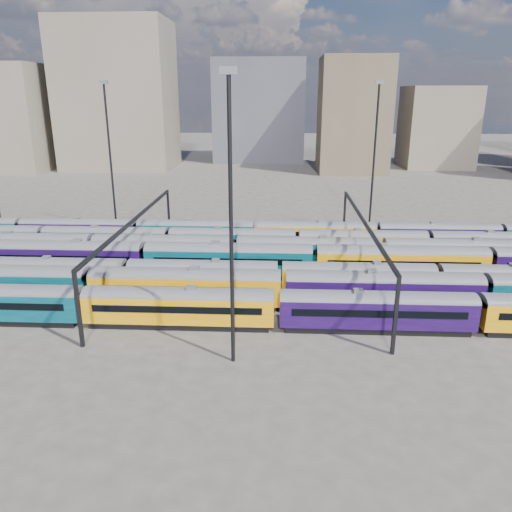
{
  "coord_description": "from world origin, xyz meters",
  "views": [
    {
      "loc": [
        -0.86,
        -62.77,
        23.69
      ],
      "look_at": [
        -3.98,
        0.1,
        3.0
      ],
      "focal_mm": 35.0,
      "sensor_mm": 36.0,
      "label": 1
    }
  ],
  "objects_px": {
    "rake_2": "(358,275)",
    "rake_1": "(283,285)",
    "mast_2": "(231,214)",
    "rake_0": "(179,303)"
  },
  "relations": [
    {
      "from": "rake_2",
      "to": "mast_2",
      "type": "height_order",
      "value": "mast_2"
    },
    {
      "from": "rake_0",
      "to": "rake_2",
      "type": "height_order",
      "value": "rake_0"
    },
    {
      "from": "rake_0",
      "to": "rake_2",
      "type": "bearing_deg",
      "value": 26.43
    },
    {
      "from": "rake_2",
      "to": "mast_2",
      "type": "xyz_separation_m",
      "value": [
        -13.78,
        -17.0,
        11.51
      ]
    },
    {
      "from": "rake_0",
      "to": "mast_2",
      "type": "bearing_deg",
      "value": -47.86
    },
    {
      "from": "rake_2",
      "to": "rake_1",
      "type": "bearing_deg",
      "value": -151.37
    },
    {
      "from": "rake_1",
      "to": "rake_0",
      "type": "bearing_deg",
      "value": -155.47
    },
    {
      "from": "mast_2",
      "to": "rake_0",
      "type": "bearing_deg",
      "value": 132.14
    },
    {
      "from": "rake_0",
      "to": "rake_2",
      "type": "distance_m",
      "value": 22.46
    },
    {
      "from": "rake_0",
      "to": "mast_2",
      "type": "distance_m",
      "value": 14.74
    }
  ]
}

